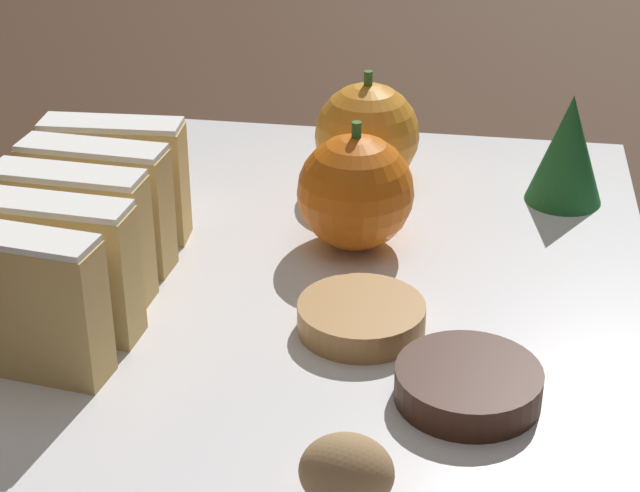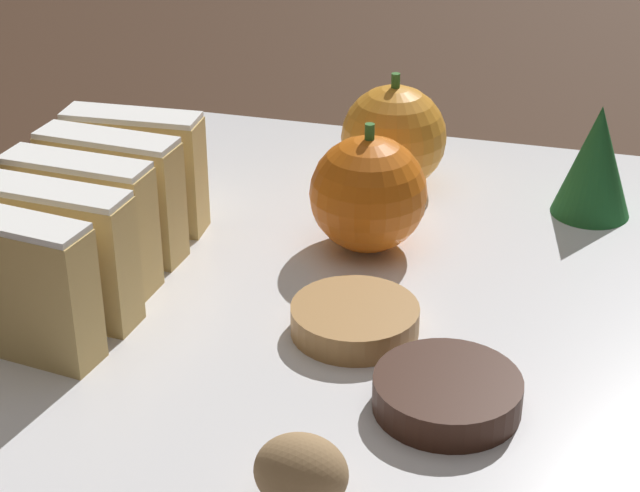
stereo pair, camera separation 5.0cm
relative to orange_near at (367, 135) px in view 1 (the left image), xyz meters
name	(u,v)px [view 1 (the left image)]	position (x,y,z in m)	size (l,w,h in m)	color
ground_plane	(320,322)	(-0.01, -0.14, -0.04)	(6.00, 6.00, 0.00)	#382316
serving_platter	(320,311)	(-0.01, -0.14, -0.04)	(0.33, 0.45, 0.01)	white
stollen_slice_front	(20,303)	(-0.12, -0.22, 0.00)	(0.08, 0.03, 0.07)	tan
stollen_slice_second	(56,267)	(-0.12, -0.19, 0.00)	(0.08, 0.03, 0.07)	tan
stollen_slice_third	(73,234)	(-0.12, -0.15, 0.00)	(0.08, 0.03, 0.07)	tan
stollen_slice_fourth	(97,206)	(-0.12, -0.12, 0.00)	(0.08, 0.03, 0.07)	tan
stollen_slice_fifth	(116,180)	(-0.12, -0.09, 0.00)	(0.08, 0.03, 0.07)	tan
orange_near	(367,135)	(0.00, 0.00, 0.00)	(0.06, 0.06, 0.07)	orange
orange_far	(355,192)	(0.00, -0.08, 0.00)	(0.06, 0.06, 0.07)	orange
walnut	(346,472)	(0.03, -0.28, -0.02)	(0.03, 0.03, 0.03)	#9E7A51
chocolate_cookie	(468,384)	(0.07, -0.21, -0.02)	(0.06, 0.06, 0.01)	#381E14
gingerbread_cookie	(361,317)	(0.02, -0.16, -0.02)	(0.06, 0.06, 0.01)	#B27F47
evergreen_sprig	(568,149)	(0.12, -0.01, 0.00)	(0.04, 0.04, 0.06)	#23662D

